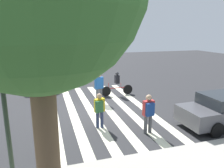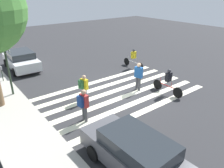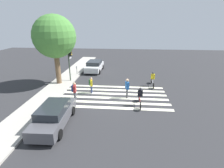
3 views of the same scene
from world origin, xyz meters
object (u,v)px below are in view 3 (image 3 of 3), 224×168
object	(u,v)px
car_parked_dark_suv	(54,115)
car_parked_silver_sedan	(94,66)
cyclist_near_curb	(153,78)
pedestrian_adult_blue_shirt	(127,87)
traffic_light	(70,58)
cyclist_far_lane	(140,96)
pedestrian_child_with_backpack	(91,84)
parking_meter	(77,68)
pedestrian_adult_tall_backpack	(74,90)
street_tree	(54,37)

from	to	relation	value
car_parked_dark_suv	car_parked_silver_sedan	size ratio (longest dim) A/B	1.07
cyclist_near_curb	pedestrian_adult_blue_shirt	bearing A→B (deg)	140.44
traffic_light	cyclist_far_lane	world-z (taller)	traffic_light
pedestrian_child_with_backpack	car_parked_dark_suv	size ratio (longest dim) A/B	0.34
parking_meter	cyclist_near_curb	size ratio (longest dim) A/B	0.55
traffic_light	pedestrian_adult_blue_shirt	distance (m)	7.92
cyclist_near_curb	cyclist_far_lane	xyz separation A→B (m)	(-4.92, 1.68, 0.01)
pedestrian_adult_blue_shirt	cyclist_far_lane	bearing A→B (deg)	15.91
parking_meter	car_parked_dark_suv	world-z (taller)	car_parked_dark_suv
traffic_light	cyclist_far_lane	bearing A→B (deg)	-126.14
pedestrian_adult_tall_backpack	car_parked_dark_suv	world-z (taller)	pedestrian_adult_tall_backpack
pedestrian_adult_tall_backpack	pedestrian_adult_blue_shirt	bearing A→B (deg)	94.42
pedestrian_child_with_backpack	cyclist_far_lane	distance (m)	5.19
pedestrian_child_with_backpack	cyclist_near_curb	bearing A→B (deg)	95.34
cyclist_far_lane	car_parked_dark_suv	world-z (taller)	cyclist_far_lane
traffic_light	parking_meter	bearing A→B (deg)	1.81
street_tree	cyclist_near_curb	size ratio (longest dim) A/B	3.29
parking_meter	cyclist_far_lane	xyz separation A→B (m)	(-8.19, -7.71, -0.06)
street_tree	cyclist_near_curb	distance (m)	11.31
pedestrian_adult_blue_shirt	traffic_light	bearing A→B (deg)	-141.66
traffic_light	car_parked_silver_sedan	bearing A→B (deg)	-21.59
cyclist_far_lane	parking_meter	bearing A→B (deg)	42.42
street_tree	car_parked_silver_sedan	xyz separation A→B (m)	(5.72, -3.01, -4.43)
pedestrian_adult_blue_shirt	pedestrian_adult_tall_backpack	bearing A→B (deg)	-97.82
street_tree	car_parked_dark_suv	distance (m)	9.64
street_tree	pedestrian_adult_blue_shirt	xyz separation A→B (m)	(-3.11, -7.68, -4.15)
parking_meter	car_parked_silver_sedan	xyz separation A→B (m)	(2.14, -1.96, -0.17)
pedestrian_child_with_backpack	pedestrian_adult_blue_shirt	bearing A→B (deg)	59.68
parking_meter	street_tree	xyz separation A→B (m)	(-3.57, 1.05, 4.26)
parking_meter	pedestrian_child_with_backpack	size ratio (longest dim) A/B	0.77
car_parked_dark_suv	car_parked_silver_sedan	bearing A→B (deg)	-2.59
car_parked_dark_suv	cyclist_far_lane	bearing A→B (deg)	-61.36
car_parked_silver_sedan	pedestrian_adult_blue_shirt	bearing A→B (deg)	-150.40
car_parked_dark_suv	car_parked_silver_sedan	world-z (taller)	car_parked_dark_suv
pedestrian_child_with_backpack	car_parked_dark_suv	distance (m)	6.01
pedestrian_adult_blue_shirt	car_parked_silver_sedan	world-z (taller)	pedestrian_adult_blue_shirt
pedestrian_adult_blue_shirt	pedestrian_child_with_backpack	world-z (taller)	pedestrian_adult_blue_shirt
cyclist_near_curb	car_parked_silver_sedan	distance (m)	9.19
cyclist_near_curb	pedestrian_child_with_backpack	bearing A→B (deg)	111.52
parking_meter	cyclist_near_curb	bearing A→B (deg)	-109.18
pedestrian_child_with_backpack	cyclist_far_lane	xyz separation A→B (m)	(-2.36, -4.63, -0.08)
parking_meter	pedestrian_adult_tall_backpack	distance (m)	7.92
pedestrian_adult_tall_backpack	car_parked_silver_sedan	size ratio (longest dim) A/B	0.38
pedestrian_adult_tall_backpack	car_parked_dark_suv	distance (m)	4.02
pedestrian_adult_blue_shirt	car_parked_silver_sedan	bearing A→B (deg)	-171.94
pedestrian_adult_tall_backpack	cyclist_near_curb	distance (m)	8.64
traffic_light	cyclist_far_lane	xyz separation A→B (m)	(-5.57, -7.63, -1.98)
pedestrian_adult_blue_shirt	cyclist_far_lane	size ratio (longest dim) A/B	0.82
pedestrian_adult_tall_backpack	cyclist_far_lane	world-z (taller)	pedestrian_adult_tall_backpack
traffic_light	car_parked_dark_suv	size ratio (longest dim) A/B	0.84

